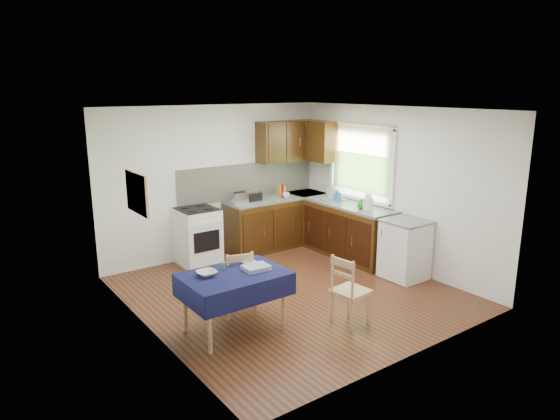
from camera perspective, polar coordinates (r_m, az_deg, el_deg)
floor at (r=7.03m, az=1.20°, el=-9.36°), size 4.20×4.20×0.00m
ceiling at (r=6.47m, az=1.31°, el=11.46°), size 4.00×4.20×0.02m
wall_back at (r=8.37m, az=-7.44°, el=3.28°), size 4.00×0.02×2.50m
wall_front at (r=5.18m, az=15.40°, el=-3.73°), size 4.00×0.02×2.50m
wall_left at (r=5.70m, az=-15.04°, el=-2.10°), size 0.02×4.20×2.50m
wall_right at (r=7.98m, az=12.82°, el=2.52°), size 0.02×4.20×2.50m
base_cabinets at (r=8.61m, az=3.41°, el=-1.94°), size 1.90×2.30×0.86m
worktop_back at (r=8.74m, az=-0.36°, el=1.37°), size 1.90×0.60×0.04m
worktop_right at (r=8.28m, az=7.95°, el=0.52°), size 0.60×1.70×0.04m
worktop_corner at (r=9.12m, az=2.97°, el=1.88°), size 0.60×0.60×0.04m
splashback at (r=8.69m, az=-3.61°, el=3.42°), size 2.70×0.02×0.60m
upper_cabinets at (r=8.87m, az=2.16°, el=7.89°), size 1.20×0.85×0.70m
stove at (r=8.08m, az=-9.36°, el=-2.96°), size 0.60×0.61×0.92m
window at (r=8.36m, az=9.24°, el=5.98°), size 0.04×1.48×1.26m
fridge at (r=7.61m, az=14.08°, el=-4.39°), size 0.58×0.60×0.89m
corkboard at (r=5.90m, az=-16.03°, el=1.86°), size 0.04×0.62×0.47m
dining_table at (r=5.79m, az=-5.25°, el=-8.19°), size 1.17×0.80×0.71m
chair_far at (r=6.23m, az=-4.86°, el=-8.09°), size 0.46×0.46×0.85m
chair_near at (r=6.02m, az=7.83°, el=-8.86°), size 0.43×0.43×0.87m
toaster at (r=8.29m, az=-4.63°, el=1.42°), size 0.26×0.16×0.20m
sandwich_press at (r=8.48m, az=-3.36°, el=1.68°), size 0.30×0.26×0.17m
sauce_bottle at (r=8.71m, az=0.31°, el=2.22°), size 0.05×0.05×0.23m
yellow_packet at (r=8.89m, az=0.20°, el=2.25°), size 0.14×0.11×0.16m
dish_rack at (r=8.53m, az=6.22°, el=1.26°), size 0.38×0.29×0.18m
kettle at (r=7.91m, az=10.03°, el=0.84°), size 0.16×0.16×0.27m
cup at (r=8.66m, az=0.69°, el=1.70°), size 0.12×0.12×0.10m
soap_bottle_a at (r=8.51m, az=6.12°, el=2.16°), size 0.16×0.16×0.32m
soap_bottle_b at (r=8.41m, az=6.55°, el=1.63°), size 0.11×0.11×0.21m
soap_bottle_c at (r=7.95m, az=9.27°, el=0.68°), size 0.15×0.15×0.16m
plate_bowl at (r=5.71m, az=-8.37°, el=-7.17°), size 0.23×0.23×0.05m
book at (r=6.00m, az=-4.10°, el=-6.19°), size 0.17×0.23×0.02m
spice_jar at (r=5.88m, az=-6.43°, el=-6.35°), size 0.04×0.04×0.08m
tea_towel at (r=5.83m, az=-2.72°, el=-6.60°), size 0.31×0.25×0.05m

